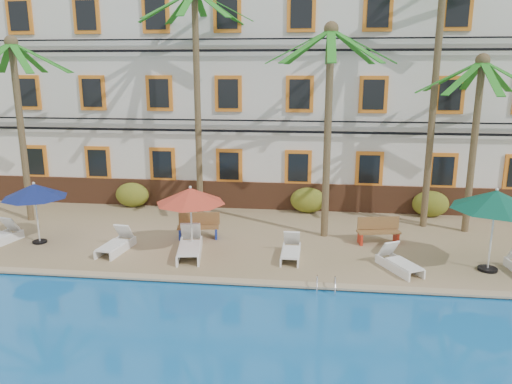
# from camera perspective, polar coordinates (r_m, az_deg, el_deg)

# --- Properties ---
(ground) EXTENTS (100.00, 100.00, 0.00)m
(ground) POSITION_cam_1_polar(r_m,az_deg,el_deg) (15.65, -1.86, -9.78)
(ground) COLOR #384C23
(ground) RESTS_ON ground
(pool_deck) EXTENTS (30.00, 12.00, 0.25)m
(pool_deck) POSITION_cam_1_polar(r_m,az_deg,el_deg) (20.24, 0.26, -3.78)
(pool_deck) COLOR tan
(pool_deck) RESTS_ON ground
(pool_coping) EXTENTS (30.00, 0.35, 0.06)m
(pool_coping) POSITION_cam_1_polar(r_m,az_deg,el_deg) (14.72, -2.40, -10.18)
(pool_coping) COLOR tan
(pool_coping) RESTS_ON pool_deck
(hotel_building) EXTENTS (25.40, 6.44, 10.22)m
(hotel_building) POSITION_cam_1_polar(r_m,az_deg,el_deg) (24.25, 1.64, 11.79)
(hotel_building) COLOR silver
(hotel_building) RESTS_ON pool_deck
(palm_a) EXTENTS (4.47, 4.47, 7.26)m
(palm_a) POSITION_cam_1_polar(r_m,az_deg,el_deg) (21.71, -25.55, 9.12)
(palm_a) COLOR brown
(palm_a) RESTS_ON pool_deck
(palm_b) EXTENTS (4.47, 4.47, 9.15)m
(palm_b) POSITION_cam_1_polar(r_m,az_deg,el_deg) (20.15, -6.79, 13.18)
(palm_b) COLOR brown
(palm_b) RESTS_ON pool_deck
(palm_c) EXTENTS (4.47, 4.47, 7.59)m
(palm_c) POSITION_cam_1_polar(r_m,az_deg,el_deg) (17.80, 8.31, 10.16)
(palm_c) COLOR brown
(palm_c) RESTS_ON pool_deck
(palm_d) EXTENTS (4.47, 4.47, 10.13)m
(palm_d) POSITION_cam_1_polar(r_m,az_deg,el_deg) (19.88, 19.99, 14.02)
(palm_d) COLOR brown
(palm_d) RESTS_ON pool_deck
(palm_e) EXTENTS (4.47, 4.47, 6.56)m
(palm_e) POSITION_cam_1_polar(r_m,az_deg,el_deg) (19.87, 23.90, 7.77)
(palm_e) COLOR brown
(palm_e) RESTS_ON pool_deck
(shrub_left) EXTENTS (1.50, 0.90, 1.10)m
(shrub_left) POSITION_cam_1_polar(r_m,az_deg,el_deg) (22.93, -13.96, -0.32)
(shrub_left) COLOR #1F5217
(shrub_left) RESTS_ON pool_deck
(shrub_mid) EXTENTS (1.50, 0.90, 1.10)m
(shrub_mid) POSITION_cam_1_polar(r_m,az_deg,el_deg) (21.47, 5.96, -0.94)
(shrub_mid) COLOR #1F5217
(shrub_mid) RESTS_ON pool_deck
(shrub_right) EXTENTS (1.50, 0.90, 1.10)m
(shrub_right) POSITION_cam_1_polar(r_m,az_deg,el_deg) (22.01, 19.31, -1.29)
(shrub_right) COLOR #1F5217
(shrub_right) RESTS_ON pool_deck
(umbrella_blue) EXTENTS (2.22, 2.22, 2.22)m
(umbrella_blue) POSITION_cam_1_polar(r_m,az_deg,el_deg) (18.97, -24.00, 0.08)
(umbrella_blue) COLOR black
(umbrella_blue) RESTS_ON pool_deck
(umbrella_red) EXTENTS (2.31, 2.31, 2.32)m
(umbrella_red) POSITION_cam_1_polar(r_m,az_deg,el_deg) (16.50, -7.49, -0.46)
(umbrella_red) COLOR black
(umbrella_red) RESTS_ON pool_deck
(umbrella_green) EXTENTS (2.62, 2.62, 2.61)m
(umbrella_green) POSITION_cam_1_polar(r_m,az_deg,el_deg) (16.44, 25.72, -0.86)
(umbrella_green) COLOR black
(umbrella_green) RESTS_ON pool_deck
(lounger_b) EXTENTS (0.85, 1.81, 0.82)m
(lounger_b) POSITION_cam_1_polar(r_m,az_deg,el_deg) (17.64, -15.68, -5.71)
(lounger_b) COLOR white
(lounger_b) RESTS_ON pool_deck
(lounger_c) EXTENTS (1.08, 2.15, 0.97)m
(lounger_c) POSITION_cam_1_polar(r_m,az_deg,el_deg) (16.79, -7.57, -6.12)
(lounger_c) COLOR white
(lounger_c) RESTS_ON pool_deck
(lounger_d) EXTENTS (0.61, 1.67, 0.79)m
(lounger_d) POSITION_cam_1_polar(r_m,az_deg,el_deg) (16.46, 4.00, -6.67)
(lounger_d) COLOR white
(lounger_d) RESTS_ON pool_deck
(lounger_e) EXTENTS (1.33, 1.76, 0.80)m
(lounger_e) POSITION_cam_1_polar(r_m,az_deg,el_deg) (16.09, 16.00, -7.70)
(lounger_e) COLOR white
(lounger_e) RESTS_ON pool_deck
(bench_left) EXTENTS (1.56, 0.74, 0.93)m
(bench_left) POSITION_cam_1_polar(r_m,az_deg,el_deg) (18.36, -6.63, -3.82)
(bench_left) COLOR olive
(bench_left) RESTS_ON pool_deck
(bench_right) EXTENTS (1.56, 0.75, 0.93)m
(bench_right) POSITION_cam_1_polar(r_m,az_deg,el_deg) (18.24, 13.76, -4.26)
(bench_right) COLOR olive
(bench_right) RESTS_ON pool_deck
(pool_ladder) EXTENTS (0.54, 0.74, 0.74)m
(pool_ladder) POSITION_cam_1_polar(r_m,az_deg,el_deg) (14.48, 7.98, -10.86)
(pool_ladder) COLOR silver
(pool_ladder) RESTS_ON ground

